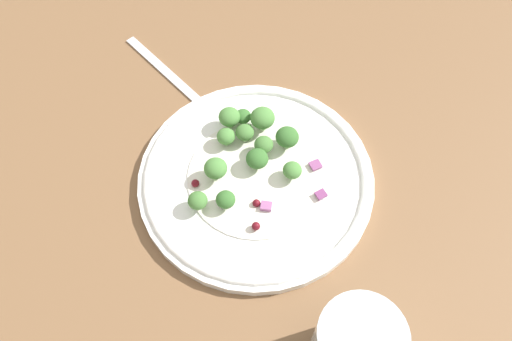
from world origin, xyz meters
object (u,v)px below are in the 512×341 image
object	(u,v)px
plate	(256,178)
fork	(176,81)
broccoli_floret_0	(226,137)
broccoli_floret_2	(264,145)
broccoli_floret_1	(216,169)

from	to	relation	value
plate	fork	size ratio (longest dim) A/B	1.90
plate	fork	xyz separation A→B (cm)	(10.96, -15.28, -0.61)
broccoli_floret_0	broccoli_floret_2	distance (cm)	4.67
plate	broccoli_floret_2	size ratio (longest dim) A/B	12.18
broccoli_floret_0	broccoli_floret_2	world-z (taller)	broccoli_floret_2
broccoli_floret_2	fork	world-z (taller)	broccoli_floret_2
plate	fork	distance (cm)	18.82
plate	broccoli_floret_1	bearing A→B (deg)	2.04
broccoli_floret_0	fork	size ratio (longest dim) A/B	0.15
broccoli_floret_0	fork	world-z (taller)	broccoli_floret_0
fork	broccoli_floret_0	bearing A→B (deg)	124.28
plate	broccoli_floret_2	xyz separation A→B (cm)	(-0.85, -3.39, 2.08)
plate	broccoli_floret_2	world-z (taller)	broccoli_floret_2
broccoli_floret_2	fork	xyz separation A→B (cm)	(11.82, -11.89, -2.69)
broccoli_floret_2	fork	size ratio (longest dim) A/B	0.16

